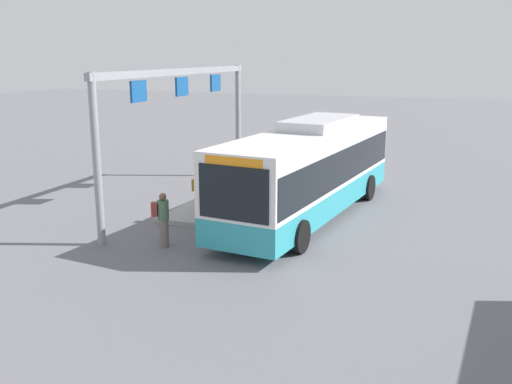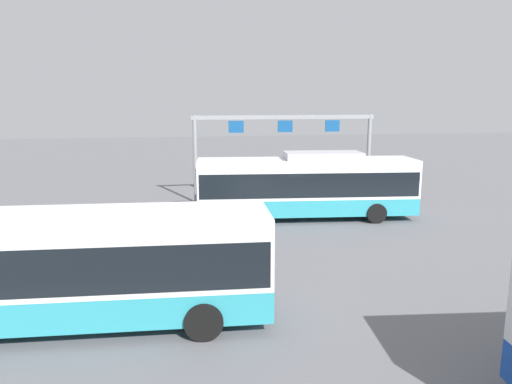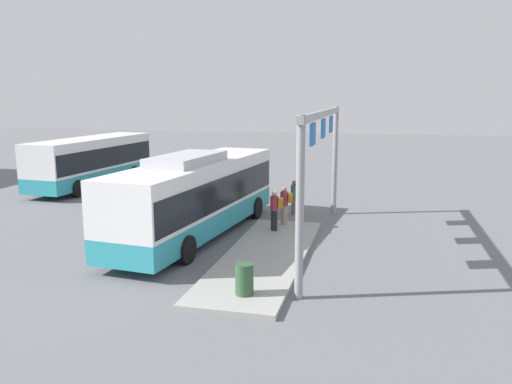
{
  "view_description": "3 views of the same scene",
  "coord_description": "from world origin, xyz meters",
  "px_view_note": "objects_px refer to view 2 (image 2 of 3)",
  "views": [
    {
      "loc": [
        19.24,
        5.27,
        5.7
      ],
      "look_at": [
        2.88,
        -0.95,
        1.47
      ],
      "focal_mm": 40.24,
      "sensor_mm": 36.0,
      "label": 1
    },
    {
      "loc": [
        7.02,
        23.16,
        5.98
      ],
      "look_at": [
        2.52,
        -0.54,
        1.39
      ],
      "focal_mm": 33.47,
      "sensor_mm": 36.0,
      "label": 2
    },
    {
      "loc": [
        -19.28,
        -7.15,
        5.7
      ],
      "look_at": [
        3.45,
        -1.62,
        1.28
      ],
      "focal_mm": 35.92,
      "sensor_mm": 36.0,
      "label": 3
    }
  ],
  "objects_px": {
    "person_boarding": "(208,193)",
    "person_waiting_near": "(274,189)",
    "bus_main": "(306,184)",
    "trash_bin": "(384,191)",
    "person_waiting_mid": "(255,189)",
    "bus_background_left": "(80,262)"
  },
  "relations": [
    {
      "from": "person_boarding",
      "to": "person_waiting_mid",
      "type": "relative_size",
      "value": 1.0
    },
    {
      "from": "bus_main",
      "to": "person_boarding",
      "type": "xyz_separation_m",
      "value": [
        4.8,
        -3.23,
        -0.92
      ]
    },
    {
      "from": "bus_main",
      "to": "trash_bin",
      "type": "height_order",
      "value": "bus_main"
    },
    {
      "from": "person_boarding",
      "to": "person_waiting_near",
      "type": "height_order",
      "value": "person_waiting_near"
    },
    {
      "from": "person_boarding",
      "to": "person_waiting_near",
      "type": "distance_m",
      "value": 3.78
    },
    {
      "from": "person_boarding",
      "to": "person_waiting_near",
      "type": "bearing_deg",
      "value": 59.97
    },
    {
      "from": "bus_background_left",
      "to": "person_boarding",
      "type": "height_order",
      "value": "bus_background_left"
    },
    {
      "from": "bus_background_left",
      "to": "person_waiting_near",
      "type": "distance_m",
      "value": 15.84
    },
    {
      "from": "bus_background_left",
      "to": "trash_bin",
      "type": "height_order",
      "value": "bus_background_left"
    },
    {
      "from": "bus_background_left",
      "to": "trash_bin",
      "type": "xyz_separation_m",
      "value": [
        -15.39,
        -14.02,
        -1.17
      ]
    },
    {
      "from": "bus_main",
      "to": "person_boarding",
      "type": "distance_m",
      "value": 5.86
    },
    {
      "from": "person_waiting_near",
      "to": "person_waiting_mid",
      "type": "xyz_separation_m",
      "value": [
        1.06,
        -0.22,
        0.0
      ]
    },
    {
      "from": "trash_bin",
      "to": "person_waiting_near",
      "type": "bearing_deg",
      "value": 4.62
    },
    {
      "from": "bus_background_left",
      "to": "trash_bin",
      "type": "relative_size",
      "value": 11.33
    },
    {
      "from": "bus_main",
      "to": "trash_bin",
      "type": "xyz_separation_m",
      "value": [
        -6.03,
        -3.59,
        -1.2
      ]
    },
    {
      "from": "person_boarding",
      "to": "trash_bin",
      "type": "xyz_separation_m",
      "value": [
        -10.83,
        -0.36,
        -0.28
      ]
    },
    {
      "from": "bus_main",
      "to": "bus_background_left",
      "type": "bearing_deg",
      "value": 54.31
    },
    {
      "from": "bus_main",
      "to": "person_waiting_mid",
      "type": "distance_m",
      "value": 3.93
    },
    {
      "from": "person_boarding",
      "to": "person_waiting_near",
      "type": "xyz_separation_m",
      "value": [
        -3.77,
        0.21,
        0.16
      ]
    },
    {
      "from": "bus_main",
      "to": "person_waiting_mid",
      "type": "relative_size",
      "value": 6.77
    },
    {
      "from": "person_waiting_near",
      "to": "trash_bin",
      "type": "relative_size",
      "value": 1.86
    },
    {
      "from": "trash_bin",
      "to": "person_boarding",
      "type": "bearing_deg",
      "value": 1.91
    }
  ]
}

